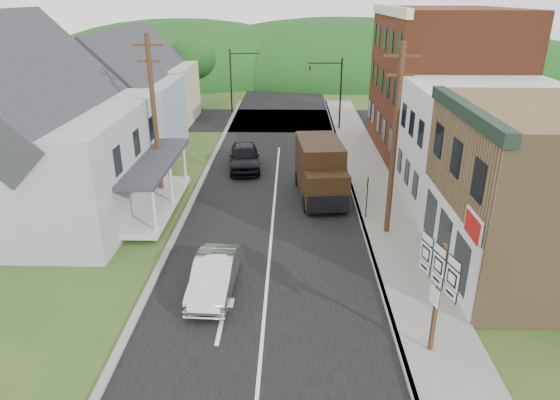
# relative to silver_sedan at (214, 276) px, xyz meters

# --- Properties ---
(ground) EXTENTS (120.00, 120.00, 0.00)m
(ground) POSITION_rel_silver_sedan_xyz_m (2.02, 1.84, -0.71)
(ground) COLOR #2D4719
(ground) RESTS_ON ground
(road) EXTENTS (9.00, 90.00, 0.02)m
(road) POSITION_rel_silver_sedan_xyz_m (2.02, 11.84, -0.71)
(road) COLOR black
(road) RESTS_ON ground
(cross_road) EXTENTS (60.00, 9.00, 0.02)m
(cross_road) POSITION_rel_silver_sedan_xyz_m (2.02, 28.84, -0.71)
(cross_road) COLOR black
(cross_road) RESTS_ON ground
(sidewalk_right) EXTENTS (2.80, 55.00, 0.15)m
(sidewalk_right) POSITION_rel_silver_sedan_xyz_m (7.92, 9.84, -0.64)
(sidewalk_right) COLOR slate
(sidewalk_right) RESTS_ON ground
(curb_right) EXTENTS (0.20, 55.00, 0.15)m
(curb_right) POSITION_rel_silver_sedan_xyz_m (6.57, 9.84, -0.64)
(curb_right) COLOR slate
(curb_right) RESTS_ON ground
(curb_left) EXTENTS (0.30, 55.00, 0.12)m
(curb_left) POSITION_rel_silver_sedan_xyz_m (-2.63, 9.84, -0.65)
(curb_left) COLOR slate
(curb_left) RESTS_ON ground
(storefront_tan) EXTENTS (8.00, 8.00, 7.00)m
(storefront_tan) POSITION_rel_silver_sedan_xyz_m (13.32, 1.84, 2.79)
(storefront_tan) COLOR brown
(storefront_tan) RESTS_ON ground
(storefront_white) EXTENTS (8.00, 7.00, 6.50)m
(storefront_white) POSITION_rel_silver_sedan_xyz_m (13.32, 9.34, 2.54)
(storefront_white) COLOR silver
(storefront_white) RESTS_ON ground
(storefront_red) EXTENTS (8.00, 12.00, 10.00)m
(storefront_red) POSITION_rel_silver_sedan_xyz_m (13.32, 18.84, 4.29)
(storefront_red) COLOR #5E2B16
(storefront_red) RESTS_ON ground
(house_gray) EXTENTS (10.20, 12.24, 8.35)m
(house_gray) POSITION_rel_silver_sedan_xyz_m (-9.98, 7.84, 3.52)
(house_gray) COLOR #A4A8AA
(house_gray) RESTS_ON ground
(house_blue) EXTENTS (7.14, 8.16, 7.28)m
(house_blue) POSITION_rel_silver_sedan_xyz_m (-8.98, 18.84, 2.98)
(house_blue) COLOR #809BAF
(house_blue) RESTS_ON ground
(house_cream) EXTENTS (7.14, 8.16, 7.28)m
(house_cream) POSITION_rel_silver_sedan_xyz_m (-9.48, 27.84, 2.98)
(house_cream) COLOR #B7B18E
(house_cream) RESTS_ON ground
(utility_pole_right) EXTENTS (1.60, 0.26, 9.00)m
(utility_pole_right) POSITION_rel_silver_sedan_xyz_m (7.62, 5.34, 3.94)
(utility_pole_right) COLOR #472D19
(utility_pole_right) RESTS_ON ground
(utility_pole_left) EXTENTS (1.60, 0.26, 9.00)m
(utility_pole_left) POSITION_rel_silver_sedan_xyz_m (-4.48, 9.84, 3.94)
(utility_pole_left) COLOR #472D19
(utility_pole_left) RESTS_ON ground
(traffic_signal_right) EXTENTS (2.87, 0.20, 6.00)m
(traffic_signal_right) POSITION_rel_silver_sedan_xyz_m (6.32, 25.34, 3.04)
(traffic_signal_right) COLOR black
(traffic_signal_right) RESTS_ON ground
(traffic_signal_left) EXTENTS (2.87, 0.20, 6.00)m
(traffic_signal_left) POSITION_rel_silver_sedan_xyz_m (-2.29, 32.34, 3.04)
(traffic_signal_left) COLOR black
(traffic_signal_left) RESTS_ON ground
(tree_left_b) EXTENTS (4.80, 4.80, 6.94)m
(tree_left_b) POSITION_rel_silver_sedan_xyz_m (-14.98, 13.84, 4.17)
(tree_left_b) COLOR #382616
(tree_left_b) RESTS_ON ground
(tree_left_c) EXTENTS (5.80, 5.80, 8.41)m
(tree_left_c) POSITION_rel_silver_sedan_xyz_m (-16.98, 21.84, 5.22)
(tree_left_c) COLOR #382616
(tree_left_c) RESTS_ON ground
(tree_left_d) EXTENTS (4.80, 4.80, 6.94)m
(tree_left_d) POSITION_rel_silver_sedan_xyz_m (-6.98, 33.84, 4.17)
(tree_left_d) COLOR #382616
(tree_left_d) RESTS_ON ground
(forested_ridge) EXTENTS (90.00, 30.00, 16.00)m
(forested_ridge) POSITION_rel_silver_sedan_xyz_m (2.02, 56.84, -0.71)
(forested_ridge) COLOR #0F330F
(forested_ridge) RESTS_ON ground
(silver_sedan) EXTENTS (1.64, 4.38, 1.43)m
(silver_sedan) POSITION_rel_silver_sedan_xyz_m (0.00, 0.00, 0.00)
(silver_sedan) COLOR silver
(silver_sedan) RESTS_ON ground
(dark_sedan) EXTENTS (2.47, 5.04, 1.66)m
(dark_sedan) POSITION_rel_silver_sedan_xyz_m (-0.17, 14.89, 0.11)
(dark_sedan) COLOR black
(dark_sedan) RESTS_ON ground
(delivery_van) EXTENTS (2.85, 5.92, 3.20)m
(delivery_van) POSITION_rel_silver_sedan_xyz_m (4.60, 10.03, 0.90)
(delivery_van) COLOR black
(delivery_van) RESTS_ON ground
(route_sign_cluster) EXTENTS (0.62, 2.15, 3.85)m
(route_sign_cluster) POSITION_rel_silver_sedan_xyz_m (7.46, -3.42, 1.93)
(route_sign_cluster) COLOR #472D19
(route_sign_cluster) RESTS_ON sidewalk_right
(warning_sign) EXTENTS (0.20, 0.62, 2.34)m
(warning_sign) POSITION_rel_silver_sedan_xyz_m (6.80, 6.93, 0.93)
(warning_sign) COLOR black
(warning_sign) RESTS_ON sidewalk_right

